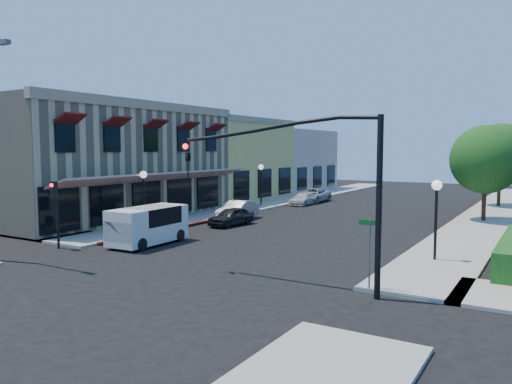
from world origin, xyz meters
The scene contains 21 objects.
ground centered at (0.00, 0.00, 0.00)m, with size 120.00×120.00×0.00m, color black.
sidewalk_left centered at (-8.75, 27.00, 0.06)m, with size 3.50×50.00×0.12m, color gray.
sidewalk_right centered at (8.75, 27.00, 0.06)m, with size 3.50×50.00×0.12m, color gray.
curb_red_strip centered at (-6.90, 8.00, 0.00)m, with size 0.25×10.00×0.06m, color maroon.
corner_brick_building centered at (-15.45, 11.00, 4.01)m, with size 11.77×18.20×8.10m.
yellow_stucco_building centered at (-15.50, 26.00, 3.80)m, with size 10.00×12.00×7.60m, color tan.
pink_stucco_building centered at (-15.50, 38.00, 3.50)m, with size 10.00×12.00×7.00m, color #CFAC9C.
street_tree_a centered at (8.80, 22.00, 4.19)m, with size 4.56×4.56×6.48m.
street_tree_b centered at (8.80, 32.00, 4.54)m, with size 4.94×4.94×7.02m.
signal_mast_arm centered at (5.86, 1.50, 4.09)m, with size 8.01×0.39×6.00m.
secondary_signal centered at (-8.00, 1.41, 2.32)m, with size 0.28×0.42×3.32m.
street_name_sign centered at (7.50, 2.20, 1.70)m, with size 0.80×0.06×2.50m.
lamppost_left_near centered at (-8.50, 8.00, 2.74)m, with size 0.44×0.44×3.57m.
lamppost_left_far centered at (-8.50, 22.00, 2.74)m, with size 0.44×0.44×3.57m.
lamppost_right_near centered at (8.50, 8.00, 2.74)m, with size 0.44×0.44×3.57m.
lamppost_right_far centered at (8.50, 24.00, 2.74)m, with size 0.44×0.44×3.57m.
white_van centered at (-4.94, 4.52, 1.11)m, with size 2.02×4.37×1.91m.
parked_car_a centered at (-4.80, 12.00, 0.59)m, with size 1.40×3.48×1.19m, color black.
parked_car_b centered at (-5.83, 14.29, 0.67)m, with size 1.41×4.05×1.33m, color #96989A.
parked_car_c centered at (-5.97, 25.00, 0.52)m, with size 1.46×3.60×1.04m, color beige.
parked_car_d centered at (-6.20, 27.46, 0.63)m, with size 2.10×4.55×1.27m, color #A8ACAD.
Camera 1 is at (12.85, -14.22, 4.92)m, focal length 35.00 mm.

